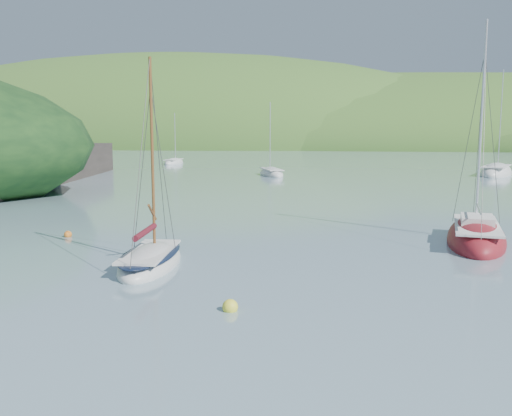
% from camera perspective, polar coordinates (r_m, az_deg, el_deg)
% --- Properties ---
extents(ground, '(700.00, 700.00, 0.00)m').
position_cam_1_polar(ground, '(19.22, -5.55, -8.78)').
color(ground, '#72919E').
rests_on(ground, ground).
extents(shoreline_hills, '(690.00, 135.00, 56.00)m').
position_cam_1_polar(shoreline_hills, '(190.73, 6.23, 6.40)').
color(shoreline_hills, '#316326').
rests_on(shoreline_hills, ground).
extents(daysailer_white, '(2.77, 6.02, 8.94)m').
position_cam_1_polar(daysailer_white, '(23.49, -10.50, -5.22)').
color(daysailer_white, white).
rests_on(daysailer_white, ground).
extents(sloop_red, '(3.71, 8.10, 11.55)m').
position_cam_1_polar(sloop_red, '(29.54, 21.14, -2.88)').
color(sloop_red, maroon).
rests_on(sloop_red, ground).
extents(distant_sloop_a, '(4.58, 6.79, 9.16)m').
position_cam_1_polar(distant_sloop_a, '(66.00, 1.56, 3.41)').
color(distant_sloop_a, white).
rests_on(distant_sloop_a, ground).
extents(distant_sloop_b, '(6.24, 9.84, 13.24)m').
position_cam_1_polar(distant_sloop_b, '(72.19, 22.87, 3.22)').
color(distant_sloop_b, white).
rests_on(distant_sloop_b, ground).
extents(distant_sloop_c, '(2.23, 5.91, 8.35)m').
position_cam_1_polar(distant_sloop_c, '(87.59, -8.21, 4.49)').
color(distant_sloop_c, white).
rests_on(distant_sloop_c, ground).
extents(mooring_buoys, '(21.57, 11.68, 0.50)m').
position_cam_1_polar(mooring_buoys, '(23.75, 6.14, -5.21)').
color(mooring_buoys, yellow).
rests_on(mooring_buoys, ground).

